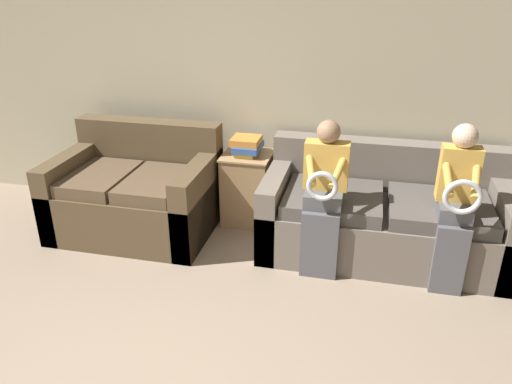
{
  "coord_description": "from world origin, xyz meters",
  "views": [
    {
      "loc": [
        1.14,
        -1.35,
        2.15
      ],
      "look_at": [
        0.42,
        1.74,
        0.72
      ],
      "focal_mm": 35.0,
      "sensor_mm": 36.0,
      "label": 1
    }
  ],
  "objects_px": {
    "side_shelf": "(248,187)",
    "couch_side": "(137,194)",
    "child_left_seated": "(324,193)",
    "book_stack": "(247,145)",
    "couch_main": "(383,216)",
    "child_right_seated": "(456,201)"
  },
  "relations": [
    {
      "from": "side_shelf",
      "to": "couch_side",
      "type": "bearing_deg",
      "value": -158.39
    },
    {
      "from": "child_left_seated",
      "to": "side_shelf",
      "type": "relative_size",
      "value": 1.79
    },
    {
      "from": "couch_side",
      "to": "book_stack",
      "type": "distance_m",
      "value": 1.06
    },
    {
      "from": "child_left_seated",
      "to": "side_shelf",
      "type": "xyz_separation_m",
      "value": [
        -0.74,
        0.64,
        -0.3
      ]
    },
    {
      "from": "couch_main",
      "to": "couch_side",
      "type": "distance_m",
      "value": 2.12
    },
    {
      "from": "couch_main",
      "to": "child_left_seated",
      "type": "bearing_deg",
      "value": -139.79
    },
    {
      "from": "child_right_seated",
      "to": "couch_side",
      "type": "bearing_deg",
      "value": 173.75
    },
    {
      "from": "couch_side",
      "to": "side_shelf",
      "type": "xyz_separation_m",
      "value": [
        0.91,
        0.36,
        0.01
      ]
    },
    {
      "from": "couch_side",
      "to": "child_left_seated",
      "type": "bearing_deg",
      "value": -9.69
    },
    {
      "from": "child_left_seated",
      "to": "child_right_seated",
      "type": "height_order",
      "value": "child_right_seated"
    },
    {
      "from": "child_left_seated",
      "to": "child_right_seated",
      "type": "bearing_deg",
      "value": 0.06
    },
    {
      "from": "couch_main",
      "to": "book_stack",
      "type": "distance_m",
      "value": 1.31
    },
    {
      "from": "child_left_seated",
      "to": "book_stack",
      "type": "xyz_separation_m",
      "value": [
        -0.75,
        0.65,
        0.09
      ]
    },
    {
      "from": "child_right_seated",
      "to": "book_stack",
      "type": "relative_size",
      "value": 3.79
    },
    {
      "from": "couch_side",
      "to": "book_stack",
      "type": "relative_size",
      "value": 4.22
    },
    {
      "from": "couch_side",
      "to": "side_shelf",
      "type": "relative_size",
      "value": 2.06
    },
    {
      "from": "couch_main",
      "to": "book_stack",
      "type": "relative_size",
      "value": 6.09
    },
    {
      "from": "couch_side",
      "to": "side_shelf",
      "type": "height_order",
      "value": "couch_side"
    },
    {
      "from": "child_left_seated",
      "to": "couch_side",
      "type": "bearing_deg",
      "value": 170.31
    },
    {
      "from": "couch_side",
      "to": "child_right_seated",
      "type": "height_order",
      "value": "child_right_seated"
    },
    {
      "from": "book_stack",
      "to": "child_left_seated",
      "type": "bearing_deg",
      "value": -41.17
    },
    {
      "from": "couch_side",
      "to": "child_left_seated",
      "type": "xyz_separation_m",
      "value": [
        1.66,
        -0.28,
        0.31
      ]
    }
  ]
}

